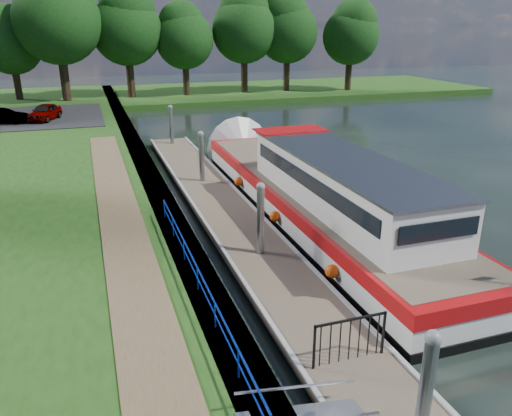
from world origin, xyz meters
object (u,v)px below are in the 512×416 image
object	(u,v)px
barge	(309,190)
car_b	(4,116)
car_a	(45,112)
pontoon	(226,214)

from	to	relation	value
barge	car_b	distance (m)	27.20
barge	car_b	size ratio (longest dim) A/B	6.10
car_b	car_a	bearing A→B (deg)	-66.88
pontoon	car_b	bearing A→B (deg)	116.65
car_a	pontoon	bearing A→B (deg)	-48.86
pontoon	barge	world-z (taller)	barge
car_b	pontoon	bearing A→B (deg)	-144.66
barge	car_a	size ratio (longest dim) A/B	5.68
car_a	barge	bearing A→B (deg)	-41.96
pontoon	barge	bearing A→B (deg)	-9.51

